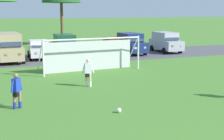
% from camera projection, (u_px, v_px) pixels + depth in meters
% --- Properties ---
extents(ground_plane, '(400.00, 400.00, 0.00)m').
position_uv_depth(ground_plane, '(63.00, 79.00, 21.15)').
color(ground_plane, '#477A2D').
extents(parking_lot_strip, '(52.00, 8.40, 0.01)m').
position_uv_depth(parking_lot_strip, '(39.00, 59.00, 30.29)').
color(parking_lot_strip, '#4C4C51').
rests_on(parking_lot_strip, ground).
extents(soccer_ball, '(0.22, 0.22, 0.22)m').
position_uv_depth(soccer_ball, '(119.00, 110.00, 14.09)').
color(soccer_ball, white).
rests_on(soccer_ball, ground).
extents(soccer_goal, '(7.53, 2.43, 2.57)m').
position_uv_depth(soccer_goal, '(90.00, 54.00, 23.87)').
color(soccer_goal, white).
rests_on(soccer_goal, ground).
extents(player_midfield_center, '(0.72, 0.36, 1.64)m').
position_uv_depth(player_midfield_center, '(88.00, 73.00, 18.92)').
color(player_midfield_center, beige).
rests_on(player_midfield_center, ground).
extents(player_defender_far, '(0.59, 0.57, 1.64)m').
position_uv_depth(player_defender_far, '(17.00, 91.00, 14.60)').
color(player_defender_far, '#936B4C').
rests_on(player_defender_far, ground).
extents(parked_car_slot_center_left, '(2.34, 4.88, 2.52)m').
position_uv_depth(parked_car_slot_center_left, '(9.00, 47.00, 28.20)').
color(parked_car_slot_center_left, tan).
rests_on(parked_car_slot_center_left, ground).
extents(parked_car_slot_center, '(2.27, 4.32, 1.72)m').
position_uv_depth(parked_car_slot_center, '(39.00, 49.00, 30.25)').
color(parked_car_slot_center, silver).
rests_on(parked_car_slot_center, ground).
extents(parked_car_slot_center_right, '(2.32, 4.69, 2.16)m').
position_uv_depth(parked_car_slot_center_right, '(65.00, 45.00, 31.55)').
color(parked_car_slot_center_right, '#194C2D').
rests_on(parked_car_slot_center_right, ground).
extents(parked_car_slot_right, '(2.23, 4.30, 1.72)m').
position_uv_depth(parked_car_slot_right, '(114.00, 46.00, 33.23)').
color(parked_car_slot_right, maroon).
rests_on(parked_car_slot_right, ground).
extents(parked_car_slot_far_right, '(2.15, 4.60, 2.16)m').
position_uv_depth(parked_car_slot_far_right, '(131.00, 43.00, 33.54)').
color(parked_car_slot_far_right, navy).
rests_on(parked_car_slot_far_right, ground).
extents(parked_car_slot_end, '(2.25, 4.66, 2.16)m').
position_uv_depth(parked_car_slot_end, '(166.00, 42.00, 35.10)').
color(parked_car_slot_end, '#B2B2BC').
rests_on(parked_car_slot_end, ground).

